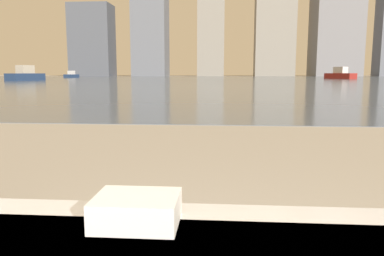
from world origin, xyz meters
The scene contains 7 objects.
towel_stack centered at (-0.01, 0.96, 0.61)m, with size 0.23×0.18×0.08m.
harbor_water centered at (0.00, 62.00, 0.01)m, with size 180.00×110.00×0.01m.
harbor_boat_0 centered at (20.45, 65.99, 0.72)m, with size 4.42×5.55×2.02m.
harbor_boat_1 centered at (-32.04, 79.27, 0.52)m, with size 2.12×4.09×1.46m.
harbor_boat_2 centered at (-25.16, 47.26, 0.71)m, with size 3.14×5.58×1.98m.
skyline_tower_0 centered at (-40.53, 118.00, 11.11)m, with size 12.81×8.97×22.22m.
skyline_tower_2 centered at (-3.02, 118.00, 12.90)m, with size 8.12×6.99×25.79m.
Camera 1 is at (0.21, -0.00, 0.98)m, focal length 35.00 mm.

